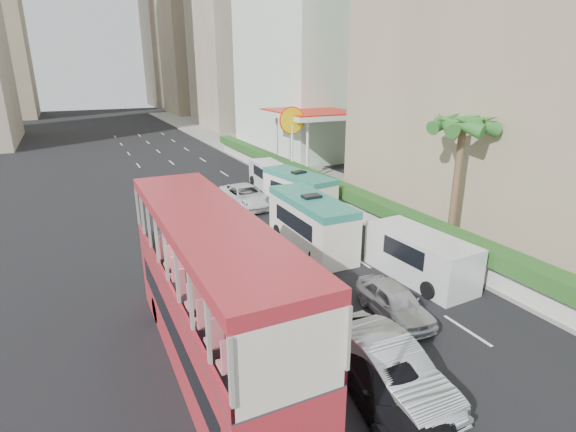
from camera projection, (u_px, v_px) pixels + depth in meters
ground_plane at (371, 322)px, 16.77m from camera, size 200.00×200.00×0.00m
double_decker_bus at (211, 295)px, 13.49m from camera, size 2.50×11.00×5.06m
car_silver_lane_a at (384, 389)px, 13.29m from camera, size 1.79×4.97×1.63m
car_silver_lane_b at (393, 316)px, 17.15m from camera, size 1.83×3.92×1.30m
car_black at (385, 403)px, 12.71m from camera, size 2.90×5.15×1.41m
van_asset at (246, 206)px, 30.82m from camera, size 2.58×5.21×1.42m
minibus_near at (311, 223)px, 23.21m from camera, size 2.15×6.23×2.75m
minibus_far at (299, 192)px, 29.37m from camera, size 2.77×5.97×2.55m
panel_van_near at (420, 257)px, 19.97m from camera, size 2.35×5.30×2.08m
panel_van_far at (270, 176)px, 35.27m from camera, size 2.21×4.91×1.92m
sidewalk at (291, 168)px, 41.82m from camera, size 6.00×120.00×0.18m
kerb_wall at (325, 194)px, 31.08m from camera, size 0.30×44.00×1.00m
hedge at (325, 182)px, 30.81m from camera, size 1.10×44.00×0.70m
palm_tree at (456, 187)px, 22.35m from camera, size 0.36×0.36×6.40m
shell_station at (311, 142)px, 39.69m from camera, size 6.50×8.00×5.50m
tower_far_b at (174, 19)px, 106.33m from camera, size 14.00×14.00×40.00m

